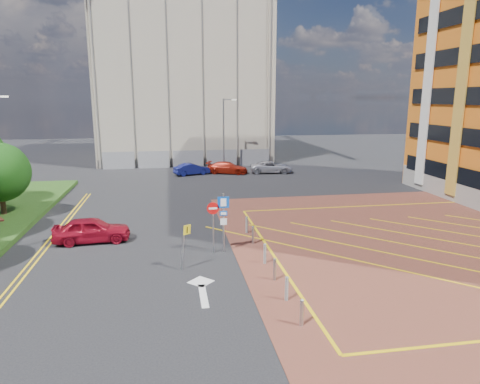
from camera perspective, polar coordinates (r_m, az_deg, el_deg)
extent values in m
plane|color=black|center=(22.14, -3.15, -8.95)|extent=(140.00, 140.00, 0.00)
cube|color=brown|center=(27.34, 27.63, -6.17)|extent=(26.00, 26.00, 0.02)
cylinder|color=#3D2B1C|center=(33.25, -29.09, -1.07)|extent=(0.36, 0.36, 1.80)
cube|color=silver|center=(34.34, -28.91, 11.07)|extent=(0.50, 0.15, 0.12)
cylinder|color=#9EA0A8|center=(49.06, -2.19, 7.69)|extent=(0.16, 0.16, 8.00)
cylinder|color=#9EA0A8|center=(48.97, -1.52, 12.23)|extent=(1.20, 0.10, 0.10)
cube|color=silver|center=(49.06, -0.81, 12.20)|extent=(0.50, 0.15, 0.12)
cylinder|color=#9EA0A8|center=(22.62, -2.22, -4.19)|extent=(0.10, 0.10, 3.20)
cube|color=#0A46AF|center=(22.28, -2.23, -1.38)|extent=(0.60, 0.04, 0.60)
cube|color=white|center=(22.26, -2.22, -1.39)|extent=(0.30, 0.02, 0.42)
cube|color=#0A46AF|center=(22.44, -2.22, -2.87)|extent=(0.40, 0.04, 0.25)
cube|color=white|center=(22.41, -2.21, -2.88)|extent=(0.28, 0.02, 0.14)
cube|color=white|center=(22.56, -2.21, -3.97)|extent=(0.35, 0.04, 0.35)
cylinder|color=#9EA0A8|center=(22.63, -3.60, -4.86)|extent=(0.08, 0.08, 2.70)
cylinder|color=red|center=(22.30, -3.63, -2.18)|extent=(0.64, 0.04, 0.64)
cube|color=white|center=(22.27, -3.62, -2.20)|extent=(0.44, 0.02, 0.10)
cylinder|color=#9EA0A8|center=(20.65, -7.62, -7.40)|extent=(0.30, 0.08, 2.20)
cube|color=yellow|center=(20.34, -7.07, -5.02)|extent=(0.38, 0.38, 0.49)
cylinder|color=#9EA0A8|center=(16.14, 8.21, -15.81)|extent=(0.14, 0.14, 0.90)
cylinder|color=black|center=(17.84, 6.24, -12.86)|extent=(0.14, 0.14, 0.90)
cylinder|color=#9EA0A8|center=(19.61, 4.64, -10.41)|extent=(0.14, 0.14, 0.90)
cylinder|color=black|center=(21.41, 3.33, -8.37)|extent=(0.14, 0.14, 0.90)
cylinder|color=#9EA0A8|center=(24.17, 1.76, -5.89)|extent=(0.14, 0.14, 0.90)
cylinder|color=black|center=(26.05, 0.90, -4.52)|extent=(0.14, 0.14, 0.90)
cube|color=#AEA38E|center=(60.61, -7.64, 15.13)|extent=(21.20, 19.20, 22.00)
cube|color=#EAA414|center=(63.27, -5.94, 20.51)|extent=(0.90, 0.90, 34.00)
cube|color=gray|center=(51.09, -5.80, 4.44)|extent=(21.60, 0.06, 2.00)
imported|color=maroon|center=(25.86, -19.16, -4.78)|extent=(4.33, 1.95, 1.44)
imported|color=navy|center=(45.94, -6.46, 3.05)|extent=(4.02, 2.45, 1.25)
imported|color=#9B1B0D|center=(46.52, -1.70, 3.27)|extent=(4.78, 3.21, 1.29)
imported|color=silver|center=(47.04, 4.19, 3.34)|extent=(4.88, 2.74, 1.29)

